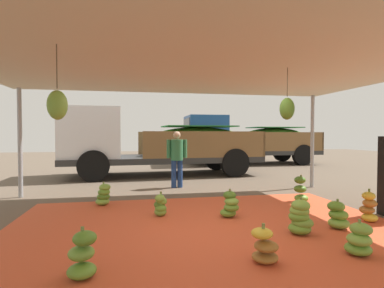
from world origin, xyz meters
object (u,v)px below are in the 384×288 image
cargo_truck_far (246,140)px  banana_bunch_8 (104,195)px  banana_bunch_2 (359,240)px  banana_bunch_5 (369,208)px  cargo_truck_main (156,142)px  banana_bunch_0 (82,256)px  banana_bunch_3 (230,205)px  banana_bunch_7 (300,218)px  banana_bunch_10 (338,216)px  banana_bunch_1 (301,190)px  banana_bunch_9 (265,247)px  worker_0 (177,155)px  banana_bunch_6 (160,206)px

cargo_truck_far → banana_bunch_8: bearing=-127.8°
banana_bunch_2 → banana_bunch_8: banana_bunch_8 is taller
banana_bunch_5 → cargo_truck_main: cargo_truck_main is taller
banana_bunch_0 → banana_bunch_3: bearing=40.9°
banana_bunch_7 → cargo_truck_main: 7.34m
banana_bunch_7 → banana_bunch_3: bearing=124.3°
banana_bunch_0 → cargo_truck_far: size_ratio=0.08×
banana_bunch_10 → cargo_truck_far: cargo_truck_far is taller
banana_bunch_0 → banana_bunch_1: banana_bunch_1 is taller
banana_bunch_10 → banana_bunch_8: bearing=148.4°
banana_bunch_2 → banana_bunch_9: banana_bunch_9 is taller
banana_bunch_0 → banana_bunch_8: banana_bunch_0 is taller
banana_bunch_2 → banana_bunch_0: bearing=179.5°
cargo_truck_main → cargo_truck_far: (4.80, 3.44, 0.01)m
cargo_truck_far → worker_0: (-4.40, -6.16, -0.29)m
banana_bunch_3 → banana_bunch_1: bearing=25.8°
banana_bunch_0 → cargo_truck_main: size_ratio=0.07×
banana_bunch_5 → banana_bunch_2: bearing=-134.1°
banana_bunch_3 → banana_bunch_6: 1.26m
banana_bunch_7 → cargo_truck_far: (3.15, 10.52, 0.96)m
banana_bunch_9 → worker_0: (-0.30, 5.23, 0.73)m
banana_bunch_5 → banana_bunch_8: size_ratio=1.15×
banana_bunch_1 → banana_bunch_8: 4.28m
banana_bunch_1 → cargo_truck_far: size_ratio=0.09×
banana_bunch_2 → banana_bunch_6: banana_bunch_6 is taller
banana_bunch_1 → banana_bunch_3: size_ratio=1.17×
banana_bunch_1 → banana_bunch_0: bearing=-145.4°
banana_bunch_0 → banana_bunch_10: (3.71, 1.00, -0.03)m
banana_bunch_3 → banana_bunch_8: bearing=148.8°
banana_bunch_8 → banana_bunch_7: bearing=-39.2°
banana_bunch_0 → banana_bunch_3: 2.94m
cargo_truck_main → banana_bunch_2: bearing=-76.3°
banana_bunch_2 → banana_bunch_9: size_ratio=0.96×
banana_bunch_3 → banana_bunch_10: size_ratio=1.10×
banana_bunch_3 → banana_bunch_8: 2.72m
banana_bunch_7 → banana_bunch_9: 1.29m
banana_bunch_9 → banana_bunch_10: bearing=31.0°
banana_bunch_8 → worker_0: bearing=45.8°
cargo_truck_main → cargo_truck_far: size_ratio=1.07×
banana_bunch_5 → cargo_truck_main: size_ratio=0.08×
banana_bunch_3 → banana_bunch_8: size_ratio=1.05×
banana_bunch_2 → cargo_truck_far: (2.86, 11.39, 1.02)m
banana_bunch_1 → cargo_truck_main: (-2.84, 5.07, 0.94)m
banana_bunch_2 → banana_bunch_5: 1.74m
banana_bunch_0 → banana_bunch_1: size_ratio=0.88×
banana_bunch_3 → banana_bunch_8: (-2.33, 1.41, -0.01)m
banana_bunch_0 → banana_bunch_9: size_ratio=1.14×
banana_bunch_2 → cargo_truck_far: 11.79m
banana_bunch_9 → banana_bunch_8: bearing=122.2°
banana_bunch_7 → banana_bunch_10: bearing=11.9°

